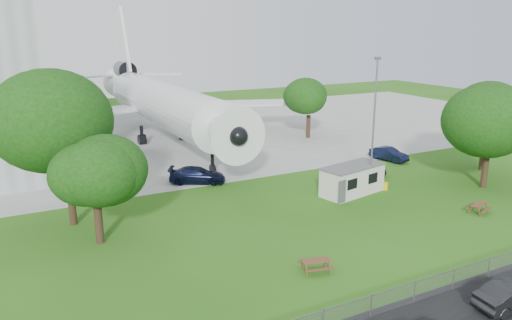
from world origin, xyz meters
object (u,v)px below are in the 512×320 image
site_cabin (352,180)px  picnic_west (316,271)px  airliner (159,101)px  picnic_east (478,213)px

site_cabin → picnic_west: site_cabin is taller
airliner → picnic_west: (-2.64, -39.83, -5.27)m
airliner → site_cabin: 30.56m
site_cabin → picnic_west: size_ratio=3.86×
airliner → picnic_west: airliner is taller
picnic_east → picnic_west: bearing=169.6°
airliner → picnic_east: size_ratio=26.52×
site_cabin → picnic_east: size_ratio=3.86×
site_cabin → picnic_west: (-11.31, -10.80, -1.31)m
airliner → picnic_east: bearing=-68.7°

